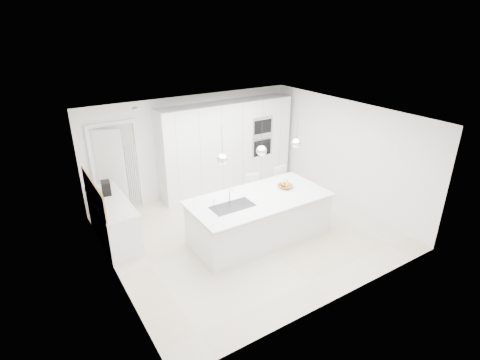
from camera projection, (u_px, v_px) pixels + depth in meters
floor at (248, 232)px, 7.98m from camera, size 5.50×5.50×0.00m
wall_back at (193, 145)px, 9.42m from camera, size 5.50×0.00×5.50m
wall_left at (108, 214)px, 6.13m from camera, size 0.00×5.00×5.00m
ceiling at (249, 117)px, 6.98m from camera, size 5.50×5.50×0.00m
tall_cabinets at (227, 147)px, 9.61m from camera, size 3.60×0.60×2.30m
oven_stack at (262, 137)px, 9.74m from camera, size 0.62×0.04×1.05m
doorway_frame at (117, 169)px, 8.53m from camera, size 1.11×0.08×2.13m
hallway_door at (107, 173)px, 8.37m from camera, size 0.76×0.38×2.00m
radiator at (132, 174)px, 8.74m from camera, size 0.32×0.04×1.40m
left_base_cabinets at (114, 221)px, 7.53m from camera, size 0.60×1.80×0.86m
left_worktop at (110, 201)px, 7.35m from camera, size 0.62×1.82×0.04m
oak_backsplash at (93, 192)px, 7.11m from camera, size 0.02×1.80×0.50m
island_base at (260, 219)px, 7.62m from camera, size 2.80×1.20×0.86m
island_worktop at (259, 198)px, 7.48m from camera, size 2.84×1.40×0.04m
island_sink at (232, 210)px, 7.15m from camera, size 0.84×0.44×0.18m
island_tap at (229, 195)px, 7.24m from camera, size 0.02×0.02×0.30m
pendant_left at (222, 159)px, 6.62m from camera, size 0.20×0.20×0.20m
pendant_mid at (262, 151)px, 7.04m from camera, size 0.20×0.20×0.20m
pendant_right at (296, 143)px, 7.45m from camera, size 0.20×0.20×0.20m
fruit_bowl at (285, 186)px, 7.87m from camera, size 0.39×0.39×0.08m
espresso_machine at (106, 188)px, 7.56m from camera, size 0.20×0.28×0.28m
bar_stool_left at (255, 196)px, 8.48m from camera, size 0.43×0.52×0.98m
bar_stool_right at (283, 188)px, 8.82m from camera, size 0.38×0.50×1.01m
apple_a at (284, 184)px, 7.89m from camera, size 0.08×0.08×0.08m
apple_b at (284, 185)px, 7.87m from camera, size 0.08×0.08×0.08m
apple_c at (283, 185)px, 7.85m from camera, size 0.08×0.08×0.08m
banana_bunch at (285, 183)px, 7.83m from camera, size 0.26×0.18×0.23m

